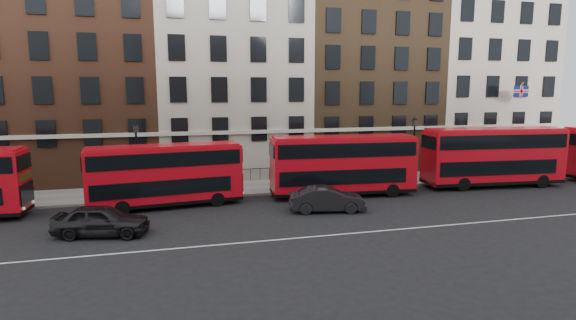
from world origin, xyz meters
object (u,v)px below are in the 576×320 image
object	(u,v)px
bus_b	(165,174)
bus_c	(343,164)
traffic_light	(547,150)
bus_d	(493,155)
car_front	(327,199)
car_rear	(101,220)

from	to	relation	value
bus_b	bus_c	distance (m)	12.34
bus_c	traffic_light	world-z (taller)	bus_c
bus_d	car_front	bearing A→B (deg)	-161.57
bus_b	car_front	distance (m)	10.63
bus_d	traffic_light	world-z (taller)	bus_d
bus_b	bus_d	size ratio (longest dim) A/B	0.89
bus_c	bus_b	bearing A→B (deg)	-176.21
car_rear	traffic_light	world-z (taller)	traffic_light
traffic_light	car_rear	bearing A→B (deg)	-168.35
bus_c	traffic_light	xyz separation A→B (m)	(19.87, 2.11, 0.10)
bus_b	traffic_light	world-z (taller)	bus_b
bus_c	bus_d	world-z (taller)	bus_d
car_rear	traffic_light	distance (m)	36.25
bus_c	car_front	world-z (taller)	bus_c
bus_c	traffic_light	distance (m)	19.99
bus_d	car_rear	world-z (taller)	bus_d
bus_b	bus_d	world-z (taller)	bus_d
car_rear	bus_d	bearing A→B (deg)	-67.49
bus_d	car_rear	xyz separation A→B (m)	(-28.25, -5.21, -1.67)
bus_d	car_front	distance (m)	15.68
bus_b	bus_c	size ratio (longest dim) A/B	0.95
bus_c	car_front	size ratio (longest dim) A/B	2.21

